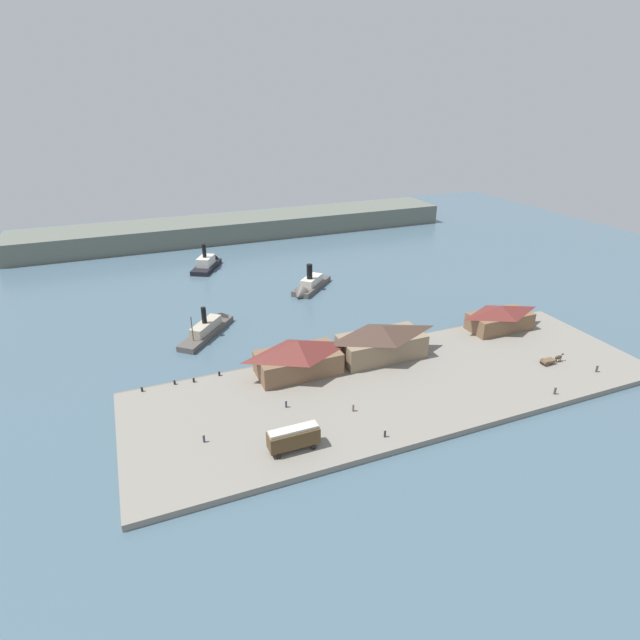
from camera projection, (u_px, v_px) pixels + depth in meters
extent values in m
plane|color=#476070|center=(354.00, 343.00, 122.24)|extent=(320.00, 320.00, 0.00)
cube|color=gray|center=(400.00, 386.00, 103.45)|extent=(110.00, 36.00, 1.20)
cube|color=#666159|center=(360.00, 348.00, 119.00)|extent=(110.00, 0.80, 1.00)
cube|color=brown|center=(298.00, 363.00, 106.18)|extent=(17.46, 9.13, 4.79)
pyramid|color=maroon|center=(298.00, 347.00, 104.61)|extent=(17.81, 9.59, 2.81)
cube|color=#847056|center=(381.00, 346.00, 112.61)|extent=(19.22, 8.90, 5.31)
pyramid|color=#473328|center=(382.00, 331.00, 111.03)|extent=(19.60, 9.35, 2.36)
cube|color=brown|center=(499.00, 321.00, 126.16)|extent=(15.88, 7.62, 4.29)
pyramid|color=maroon|center=(501.00, 310.00, 124.85)|extent=(16.19, 8.00, 2.03)
cube|color=#4C381E|center=(294.00, 438.00, 83.19)|extent=(8.69, 2.72, 2.82)
cube|color=beige|center=(293.00, 430.00, 82.50)|extent=(8.35, 1.90, 0.50)
cylinder|color=black|center=(308.00, 438.00, 86.15)|extent=(0.90, 0.18, 0.90)
cylinder|color=black|center=(314.00, 447.00, 83.86)|extent=(0.90, 0.18, 0.90)
cylinder|color=black|center=(274.00, 446.00, 84.05)|extent=(0.90, 0.18, 0.90)
cylinder|color=black|center=(279.00, 456.00, 81.76)|extent=(0.90, 0.18, 0.90)
cube|color=brown|center=(548.00, 361.00, 110.14)|extent=(3.09, 1.60, 0.50)
cylinder|color=#4C3828|center=(542.00, 361.00, 110.60)|extent=(1.20, 0.10, 1.20)
cylinder|color=#4C3828|center=(547.00, 364.00, 109.25)|extent=(1.20, 0.10, 1.20)
ellipsoid|color=#473323|center=(558.00, 357.00, 111.05)|extent=(2.00, 0.70, 0.90)
ellipsoid|color=#473323|center=(563.00, 354.00, 111.20)|extent=(0.70, 0.32, 0.44)
cylinder|color=#473323|center=(559.00, 359.00, 111.67)|extent=(0.16, 0.16, 1.00)
cylinder|color=#473323|center=(561.00, 360.00, 111.34)|extent=(0.16, 0.16, 1.00)
cylinder|color=#473323|center=(555.00, 360.00, 111.26)|extent=(0.16, 0.16, 1.00)
cylinder|color=#473323|center=(557.00, 361.00, 110.92)|extent=(0.16, 0.16, 1.00)
cylinder|color=#4C3D33|center=(555.00, 391.00, 99.17)|extent=(0.43, 0.43, 1.46)
sphere|color=#CCA889|center=(556.00, 387.00, 98.81)|extent=(0.27, 0.27, 0.27)
cylinder|color=#33384C|center=(286.00, 404.00, 95.04)|extent=(0.39, 0.39, 1.32)
sphere|color=#CCA889|center=(286.00, 401.00, 94.72)|extent=(0.24, 0.24, 0.24)
cylinder|color=#33384C|center=(204.00, 439.00, 85.53)|extent=(0.39, 0.39, 1.34)
sphere|color=#CCA889|center=(203.00, 435.00, 85.21)|extent=(0.24, 0.24, 0.24)
cylinder|color=#6B5B4C|center=(353.00, 408.00, 93.86)|extent=(0.41, 0.41, 1.39)
sphere|color=#CCA889|center=(353.00, 404.00, 93.52)|extent=(0.26, 0.26, 0.26)
cylinder|color=#232328|center=(385.00, 434.00, 86.82)|extent=(0.37, 0.37, 1.28)
sphere|color=#CCA889|center=(385.00, 430.00, 86.51)|extent=(0.23, 0.23, 0.23)
cylinder|color=#4C3D33|center=(597.00, 369.00, 107.09)|extent=(0.43, 0.43, 1.48)
sphere|color=#CCA889|center=(598.00, 365.00, 106.73)|extent=(0.27, 0.27, 0.27)
cylinder|color=black|center=(175.00, 382.00, 102.60)|extent=(0.44, 0.44, 0.90)
cylinder|color=black|center=(142.00, 389.00, 100.18)|extent=(0.44, 0.44, 0.90)
cylinder|color=black|center=(219.00, 374.00, 105.79)|extent=(0.44, 0.44, 0.90)
cylinder|color=black|center=(194.00, 380.00, 103.41)|extent=(0.44, 0.44, 0.90)
cube|color=black|center=(206.00, 267.00, 173.52)|extent=(13.00, 16.69, 1.54)
cone|color=black|center=(214.00, 260.00, 180.64)|extent=(6.09, 5.13, 5.39)
cube|color=silver|center=(206.00, 261.00, 172.59)|extent=(7.49, 8.73, 2.94)
cylinder|color=black|center=(204.00, 251.00, 170.48)|extent=(1.33, 1.33, 4.61)
cube|color=#514C47|center=(312.00, 286.00, 156.45)|extent=(16.69, 16.67, 1.60)
cone|color=#514C47|center=(300.00, 296.00, 148.92)|extent=(5.87, 5.87, 5.06)
cube|color=silver|center=(312.00, 280.00, 155.68)|extent=(8.92, 8.91, 2.13)
cylinder|color=black|center=(310.00, 272.00, 153.00)|extent=(1.78, 1.78, 4.57)
cube|color=#514C47|center=(207.00, 333.00, 125.92)|extent=(16.62, 18.45, 1.46)
cone|color=#514C47|center=(226.00, 317.00, 134.71)|extent=(5.50, 5.45, 4.11)
cube|color=#B2A893|center=(206.00, 326.00, 125.15)|extent=(9.27, 10.14, 2.25)
cylinder|color=black|center=(204.00, 315.00, 123.49)|extent=(1.23, 1.23, 4.13)
cylinder|color=brown|center=(192.00, 329.00, 119.03)|extent=(0.24, 0.24, 6.35)
cube|color=#60665B|center=(242.00, 226.00, 213.31)|extent=(180.00, 24.00, 8.00)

